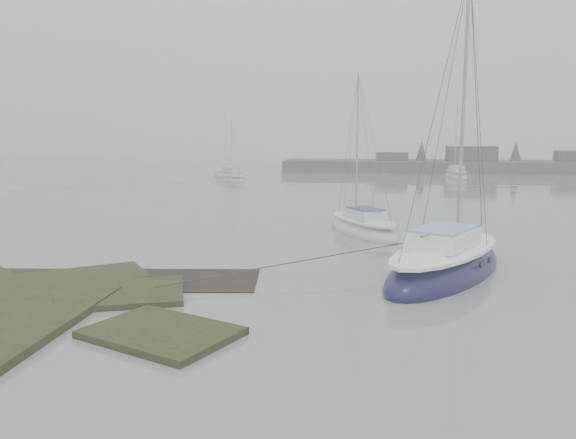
{
  "coord_description": "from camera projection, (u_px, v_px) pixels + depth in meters",
  "views": [
    {
      "loc": [
        5.12,
        -13.22,
        4.93
      ],
      "look_at": [
        2.75,
        6.99,
        1.8
      ],
      "focal_mm": 35.0,
      "sensor_mm": 36.0,
      "label": 1
    }
  ],
  "objects": [
    {
      "name": "ground",
      "position": [
        287.0,
        197.0,
        43.77
      ],
      "size": [
        160.0,
        160.0,
        0.0
      ],
      "primitive_type": "plane",
      "color": "slate",
      "rests_on": "ground"
    },
    {
      "name": "far_shoreline",
      "position": [
        524.0,
        165.0,
        71.87
      ],
      "size": [
        60.0,
        8.0,
        4.15
      ],
      "color": "#4C4F51",
      "rests_on": "ground"
    },
    {
      "name": "sailboat_main",
      "position": [
        445.0,
        266.0,
        19.52
      ],
      "size": [
        6.3,
        8.25,
        11.31
      ],
      "rotation": [
        0.0,
        0.0,
        -0.53
      ],
      "color": "#121038",
      "rests_on": "ground"
    },
    {
      "name": "sailboat_white",
      "position": [
        363.0,
        229.0,
        27.79
      ],
      "size": [
        4.47,
        6.23,
        8.45
      ],
      "rotation": [
        0.0,
        0.0,
        0.47
      ],
      "color": "silver",
      "rests_on": "ground"
    },
    {
      "name": "sailboat_far_a",
      "position": [
        234.0,
        179.0,
        58.38
      ],
      "size": [
        3.75,
        5.1,
        6.95
      ],
      "rotation": [
        0.0,
        0.0,
        0.49
      ],
      "color": "silver",
      "rests_on": "ground"
    },
    {
      "name": "sailboat_far_b",
      "position": [
        456.0,
        175.0,
        62.61
      ],
      "size": [
        2.39,
        6.38,
        8.86
      ],
      "rotation": [
        0.0,
        0.0,
        0.05
      ],
      "color": "#B4BBBE",
      "rests_on": "ground"
    },
    {
      "name": "sailboat_far_c",
      "position": [
        230.0,
        175.0,
        64.05
      ],
      "size": [
        5.3,
        4.82,
        7.64
      ],
      "rotation": [
        0.0,
        0.0,
        0.88
      ],
      "color": "silver",
      "rests_on": "ground"
    }
  ]
}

